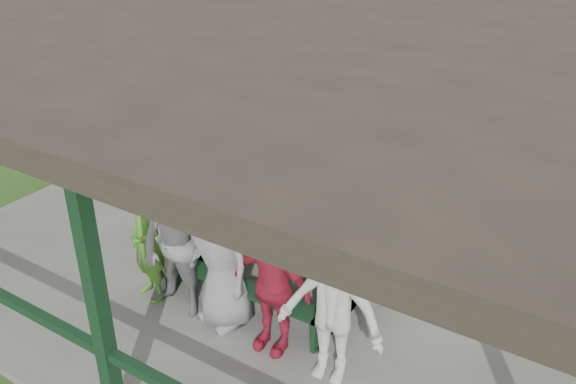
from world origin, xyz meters
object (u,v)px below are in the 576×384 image
Objects in this scene: contestant_white_fedora at (331,308)px; contestant_green at (147,242)px; contestant_grey_left at (175,248)px; contestant_red at (271,286)px; picnic_table_far at (354,205)px; contestant_grey_mid at (221,252)px; spectator_lblue at (355,163)px; farm_trailer at (446,76)px; spectator_grey at (459,185)px; spectator_blue at (289,126)px; pickup_truck at (487,83)px; picnic_table_near at (266,261)px.

contestant_green is at bearing 173.49° from contestant_white_fedora.
contestant_red is at bearing 2.53° from contestant_grey_left.
picnic_table_far is 2.82m from contestant_grey_mid.
contestant_red is at bearing 18.38° from contestant_green.
contestant_red is at bearing -81.91° from picnic_table_far.
farm_trailer is at bearing -83.91° from spectator_lblue.
farm_trailer is at bearing 97.66° from contestant_red.
spectator_grey reaches higher than picnic_table_far.
contestant_white_fedora is at bearing 113.61° from spectator_lblue.
contestant_white_fedora reaches higher than farm_trailer.
contestant_green is 4.30m from spectator_blue.
picnic_table_far is at bearing -160.07° from pickup_truck.
spectator_grey is at bearing 83.34° from contestant_white_fedora.
contestant_grey_left is (-0.95, -2.91, 0.44)m from picnic_table_far.
farm_trailer is at bearing -75.88° from spectator_blue.
contestant_green is at bearing 74.40° from spectator_lblue.
spectator_lblue is 6.13m from farm_trailer.
contestant_red is 9.77m from pickup_truck.
contestant_white_fedora reaches higher than pickup_truck.
contestant_green is 1.86m from contestant_red.
farm_trailer reaches higher than picnic_table_far.
contestant_white_fedora is (1.46, -0.91, 0.45)m from picnic_table_near.
contestant_grey_left is 3.77m from spectator_lblue.
contestant_grey_left is at bearing 13.53° from contestant_green.
pickup_truck is (-0.04, 6.93, 0.10)m from picnic_table_far.
spectator_blue is 3.34m from spectator_grey.
contestant_green is 1.12m from contestant_grey_mid.
picnic_table_near is 1.23m from contestant_grey_left.
pickup_truck is at bearing -20.78° from farm_trailer.
contestant_green reaches higher than picnic_table_near.
farm_trailer is at bearing 98.63° from picnic_table_far.
farm_trailer is at bearing 95.13° from picnic_table_near.
spectator_blue is (-1.10, 4.28, -0.04)m from contestant_grey_left.
farm_trailer is at bearing 97.07° from contestant_white_fedora.
picnic_table_far is 0.61× the size of farm_trailer.
contestant_white_fedora is 4.06m from spectator_lblue.
contestant_green is 4.73m from spectator_grey.
contestant_grey_left is (0.50, -0.03, 0.10)m from contestant_green.
contestant_red reaches higher than spectator_grey.
contestant_grey_mid is at bearing -107.74° from farm_trailer.
contestant_grey_mid reaches higher than spectator_grey.
contestant_white_fedora is (0.80, -0.08, 0.09)m from contestant_red.
contestant_grey_mid is at bearing 43.92° from spectator_grey.
contestant_green is 3.84m from spectator_lblue.
contestant_green reaches higher than picnic_table_far.
spectator_blue is (-1.70, 4.13, -0.11)m from contestant_grey_mid.
contestant_white_fedora is at bearing -0.87° from contestant_grey_left.
contestant_grey_left is at bearing -150.62° from contestant_grey_mid.
spectator_blue is at bearing 146.14° from picnic_table_far.
farm_trailer is (-1.05, 6.91, 0.13)m from picnic_table_far.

